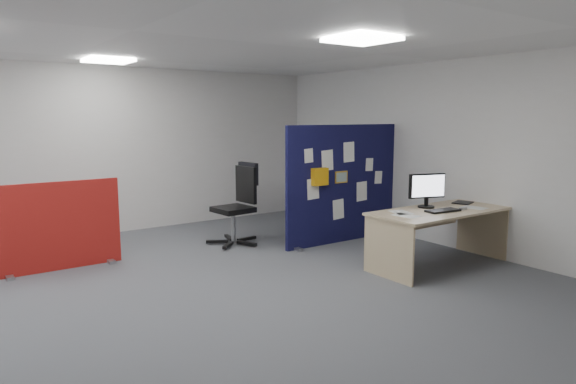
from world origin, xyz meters
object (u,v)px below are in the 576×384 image
red_divider (59,227)px  office_chair (240,199)px  monitor_main (427,189)px  main_desk (437,222)px  navy_divider (344,184)px

red_divider → office_chair: (2.51, -0.11, 0.14)m
monitor_main → office_chair: (-1.46, 2.30, -0.30)m
office_chair → main_desk: bearing=-64.7°
monitor_main → red_divider: bearing=167.4°
navy_divider → red_divider: 3.99m
red_divider → main_desk: bearing=-33.1°
navy_divider → main_desk: size_ratio=1.14×
navy_divider → main_desk: bearing=-86.0°
navy_divider → office_chair: 1.59m
red_divider → office_chair: size_ratio=1.24×
red_divider → office_chair: bearing=-2.7°
navy_divider → red_divider: bearing=166.7°
office_chair → red_divider: bearing=172.0°
main_desk → office_chair: office_chair is taller
monitor_main → office_chair: size_ratio=0.41×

